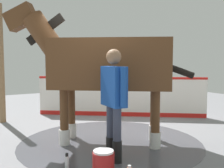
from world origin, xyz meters
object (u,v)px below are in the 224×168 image
horse (104,65)px  wash_bucket (103,163)px  handler (114,96)px  bottle_shampoo (67,162)px

horse → wash_bucket: 2.06m
handler → bottle_shampoo: 1.22m
wash_bucket → bottle_shampoo: wash_bucket is taller
bottle_shampoo → horse: bearing=127.9°
horse → handler: size_ratio=1.69×
wash_bucket → bottle_shampoo: 0.60m
handler → wash_bucket: size_ratio=4.84×
horse → wash_bucket: horse is taller
wash_bucket → handler: bearing=135.1°
horse → handler: 1.09m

